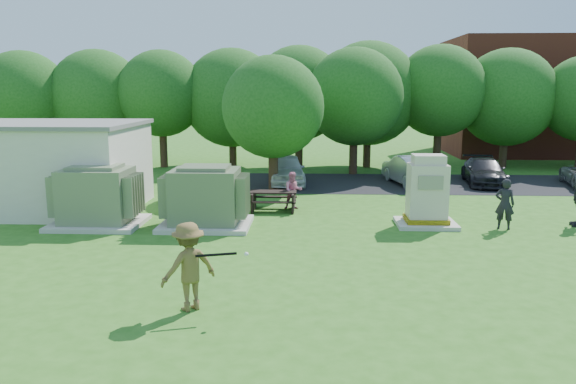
{
  "coord_description": "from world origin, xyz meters",
  "views": [
    {
      "loc": [
        0.77,
        -13.84,
        4.62
      ],
      "look_at": [
        0.0,
        4.0,
        1.3
      ],
      "focal_mm": 35.0,
      "sensor_mm": 36.0,
      "label": 1
    }
  ],
  "objects_px": {
    "person_at_picnic": "(293,191)",
    "generator_cabinet": "(427,195)",
    "person_by_generator": "(505,204)",
    "car_silver_a": "(410,170)",
    "transformer_left": "(97,197)",
    "car_white": "(287,169)",
    "transformer_right": "(205,198)",
    "batter": "(189,266)",
    "picnic_table": "(273,198)",
    "car_dark": "(484,171)"
  },
  "relations": [
    {
      "from": "transformer_right",
      "to": "car_white",
      "type": "bearing_deg",
      "value": 74.85
    },
    {
      "from": "picnic_table",
      "to": "car_silver_a",
      "type": "bearing_deg",
      "value": 44.6
    },
    {
      "from": "person_by_generator",
      "to": "transformer_right",
      "type": "bearing_deg",
      "value": 17.64
    },
    {
      "from": "transformer_left",
      "to": "picnic_table",
      "type": "distance_m",
      "value": 6.37
    },
    {
      "from": "transformer_right",
      "to": "car_silver_a",
      "type": "distance_m",
      "value": 12.06
    },
    {
      "from": "generator_cabinet",
      "to": "person_by_generator",
      "type": "distance_m",
      "value": 2.52
    },
    {
      "from": "person_by_generator",
      "to": "car_white",
      "type": "bearing_deg",
      "value": -31.1
    },
    {
      "from": "picnic_table",
      "to": "car_dark",
      "type": "bearing_deg",
      "value": 33.16
    },
    {
      "from": "generator_cabinet",
      "to": "car_silver_a",
      "type": "xyz_separation_m",
      "value": [
        0.87,
        8.28,
        -0.34
      ]
    },
    {
      "from": "transformer_left",
      "to": "car_white",
      "type": "relative_size",
      "value": 0.71
    },
    {
      "from": "person_at_picnic",
      "to": "car_silver_a",
      "type": "xyz_separation_m",
      "value": [
        5.48,
        5.8,
        0.0
      ]
    },
    {
      "from": "transformer_left",
      "to": "car_white",
      "type": "xyz_separation_m",
      "value": [
        6.03,
        8.62,
        -0.25
      ]
    },
    {
      "from": "car_white",
      "to": "transformer_right",
      "type": "bearing_deg",
      "value": -109.77
    },
    {
      "from": "person_by_generator",
      "to": "car_silver_a",
      "type": "distance_m",
      "value": 8.81
    },
    {
      "from": "car_silver_a",
      "to": "picnic_table",
      "type": "bearing_deg",
      "value": 33.21
    },
    {
      "from": "generator_cabinet",
      "to": "batter",
      "type": "distance_m",
      "value": 10.01
    },
    {
      "from": "batter",
      "to": "car_silver_a",
      "type": "xyz_separation_m",
      "value": [
        7.32,
        15.92,
        -0.22
      ]
    },
    {
      "from": "generator_cabinet",
      "to": "car_silver_a",
      "type": "height_order",
      "value": "generator_cabinet"
    },
    {
      "from": "batter",
      "to": "person_by_generator",
      "type": "bearing_deg",
      "value": -178.43
    },
    {
      "from": "transformer_left",
      "to": "person_by_generator",
      "type": "bearing_deg",
      "value": 0.28
    },
    {
      "from": "transformer_left",
      "to": "car_white",
      "type": "height_order",
      "value": "transformer_left"
    },
    {
      "from": "transformer_right",
      "to": "person_at_picnic",
      "type": "xyz_separation_m",
      "value": [
        2.85,
        2.92,
        -0.25
      ]
    },
    {
      "from": "person_by_generator",
      "to": "car_white",
      "type": "height_order",
      "value": "person_by_generator"
    },
    {
      "from": "transformer_left",
      "to": "transformer_right",
      "type": "distance_m",
      "value": 3.7
    },
    {
      "from": "generator_cabinet",
      "to": "transformer_left",
      "type": "bearing_deg",
      "value": -177.71
    },
    {
      "from": "transformer_right",
      "to": "car_silver_a",
      "type": "xyz_separation_m",
      "value": [
        8.33,
        8.72,
        -0.25
      ]
    },
    {
      "from": "picnic_table",
      "to": "car_white",
      "type": "xyz_separation_m",
      "value": [
        0.23,
        6.04,
        0.25
      ]
    },
    {
      "from": "picnic_table",
      "to": "car_dark",
      "type": "distance_m",
      "value": 11.74
    },
    {
      "from": "person_by_generator",
      "to": "car_silver_a",
      "type": "relative_size",
      "value": 0.39
    },
    {
      "from": "transformer_right",
      "to": "person_by_generator",
      "type": "height_order",
      "value": "transformer_right"
    },
    {
      "from": "picnic_table",
      "to": "car_dark",
      "type": "xyz_separation_m",
      "value": [
        9.83,
        6.42,
        0.16
      ]
    },
    {
      "from": "person_by_generator",
      "to": "person_at_picnic",
      "type": "height_order",
      "value": "person_by_generator"
    },
    {
      "from": "transformer_left",
      "to": "car_silver_a",
      "type": "height_order",
      "value": "transformer_left"
    },
    {
      "from": "car_white",
      "to": "transformer_left",
      "type": "bearing_deg",
      "value": -129.61
    },
    {
      "from": "person_at_picnic",
      "to": "generator_cabinet",
      "type": "bearing_deg",
      "value": -36.95
    },
    {
      "from": "transformer_right",
      "to": "batter",
      "type": "xyz_separation_m",
      "value": [
        1.01,
        -7.2,
        -0.03
      ]
    },
    {
      "from": "generator_cabinet",
      "to": "car_white",
      "type": "relative_size",
      "value": 0.58
    },
    {
      "from": "transformer_left",
      "to": "car_silver_a",
      "type": "relative_size",
      "value": 0.68
    },
    {
      "from": "person_by_generator",
      "to": "car_dark",
      "type": "xyz_separation_m",
      "value": [
        1.99,
        8.94,
        -0.22
      ]
    },
    {
      "from": "transformer_right",
      "to": "person_at_picnic",
      "type": "height_order",
      "value": "transformer_right"
    },
    {
      "from": "transformer_left",
      "to": "person_by_generator",
      "type": "height_order",
      "value": "transformer_left"
    },
    {
      "from": "transformer_right",
      "to": "picnic_table",
      "type": "height_order",
      "value": "transformer_right"
    },
    {
      "from": "car_white",
      "to": "car_silver_a",
      "type": "height_order",
      "value": "car_silver_a"
    },
    {
      "from": "transformer_right",
      "to": "car_dark",
      "type": "xyz_separation_m",
      "value": [
        11.93,
        9.01,
        -0.34
      ]
    },
    {
      "from": "car_dark",
      "to": "person_at_picnic",
      "type": "bearing_deg",
      "value": -139.24
    },
    {
      "from": "transformer_left",
      "to": "car_silver_a",
      "type": "bearing_deg",
      "value": 35.95
    },
    {
      "from": "person_by_generator",
      "to": "picnic_table",
      "type": "bearing_deg",
      "value": -0.55
    },
    {
      "from": "car_white",
      "to": "generator_cabinet",
      "type": "bearing_deg",
      "value": -62.53
    },
    {
      "from": "person_by_generator",
      "to": "car_dark",
      "type": "distance_m",
      "value": 9.16
    },
    {
      "from": "car_silver_a",
      "to": "car_dark",
      "type": "bearing_deg",
      "value": 173.12
    }
  ]
}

